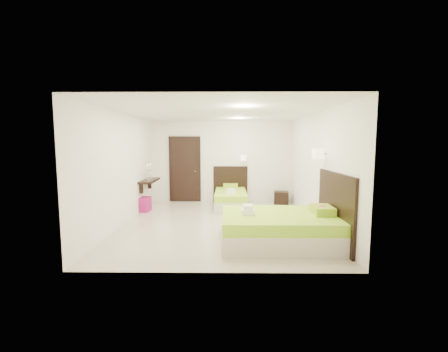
{
  "coord_description": "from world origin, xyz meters",
  "views": [
    {
      "loc": [
        0.18,
        -6.97,
        1.89
      ],
      "look_at": [
        0.1,
        0.3,
        1.1
      ],
      "focal_mm": 24.0,
      "sensor_mm": 36.0,
      "label": 1
    }
  ],
  "objects_px": {
    "bed_double": "(283,226)",
    "nightstand": "(281,198)",
    "ottoman": "(142,204)",
    "bed_single": "(231,197)"
  },
  "relations": [
    {
      "from": "bed_single",
      "to": "bed_double",
      "type": "xyz_separation_m",
      "value": [
        0.96,
        -3.29,
        0.04
      ]
    },
    {
      "from": "ottoman",
      "to": "bed_double",
      "type": "bearing_deg",
      "value": -37.39
    },
    {
      "from": "bed_double",
      "to": "nightstand",
      "type": "height_order",
      "value": "bed_double"
    },
    {
      "from": "nightstand",
      "to": "bed_double",
      "type": "bearing_deg",
      "value": -90.92
    },
    {
      "from": "bed_double",
      "to": "ottoman",
      "type": "distance_m",
      "value": 4.33
    },
    {
      "from": "bed_double",
      "to": "bed_single",
      "type": "bearing_deg",
      "value": 106.22
    },
    {
      "from": "nightstand",
      "to": "ottoman",
      "type": "height_order",
      "value": "ottoman"
    },
    {
      "from": "bed_single",
      "to": "bed_double",
      "type": "bearing_deg",
      "value": -73.78
    },
    {
      "from": "nightstand",
      "to": "ottoman",
      "type": "bearing_deg",
      "value": -156.23
    },
    {
      "from": "bed_double",
      "to": "nightstand",
      "type": "distance_m",
      "value": 3.78
    }
  ]
}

